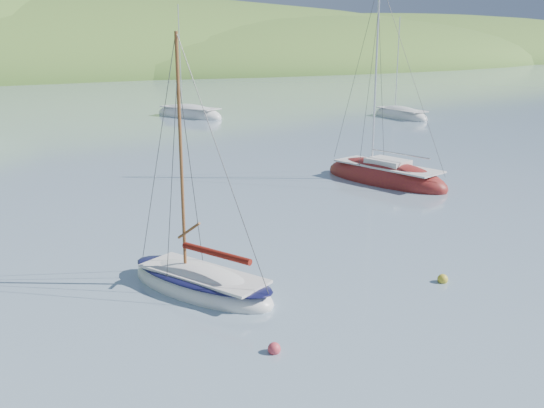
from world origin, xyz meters
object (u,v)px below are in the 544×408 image
distant_sloop_b (189,115)px  distant_sloop_d (400,116)px  sloop_red (385,178)px  daysailer_white (201,284)px

distant_sloop_b → distant_sloop_d: bearing=-55.4°
sloop_red → distant_sloop_b: distant_sloop_b is taller
distant_sloop_b → daysailer_white: bearing=-135.5°
daysailer_white → distant_sloop_b: distant_sloop_b is taller
daysailer_white → distant_sloop_b: bearing=44.0°
sloop_red → distant_sloop_d: (23.25, 24.08, -0.04)m
distant_sloop_d → sloop_red: bearing=-131.2°
distant_sloop_b → sloop_red: bearing=-116.5°
sloop_red → distant_sloop_b: 37.47m
distant_sloop_b → distant_sloop_d: (20.79, -13.31, -0.02)m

